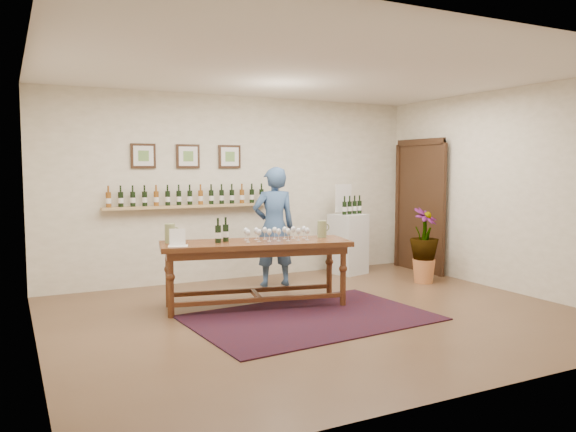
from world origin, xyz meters
name	(u,v)px	position (x,y,z in m)	size (l,w,h in m)	color
ground	(319,315)	(0.00, 0.00, 0.00)	(6.00, 6.00, 0.00)	brown
room_shell	(375,205)	(2.11, 1.86, 1.12)	(6.00, 6.00, 6.00)	#EDE3C9
rug	(311,318)	(-0.15, -0.07, 0.01)	(2.68, 1.79, 0.01)	#430F0B
tasting_table	(256,251)	(-0.49, 0.71, 0.69)	(2.40, 1.19, 0.82)	#441C11
table_glasses	(277,234)	(-0.21, 0.70, 0.90)	(1.16, 0.27, 0.16)	silver
table_bottles	(222,230)	(-0.89, 0.82, 0.96)	(0.27, 0.15, 0.29)	black
pitcher_left	(170,233)	(-1.47, 1.03, 0.93)	(0.15, 0.15, 0.23)	olive
pitcher_right	(322,229)	(0.43, 0.67, 0.92)	(0.14, 0.14, 0.22)	olive
menu_card	(177,237)	(-1.46, 0.73, 0.92)	(0.22, 0.16, 0.20)	silver
display_pedestal	(348,244)	(1.72, 2.04, 0.48)	(0.48, 0.48, 0.97)	silver
pedestal_bottles	(352,205)	(1.76, 2.00, 1.11)	(0.29, 0.08, 0.29)	black
info_sign	(343,198)	(1.71, 2.18, 1.22)	(0.37, 0.02, 0.50)	silver
potted_plant	(424,245)	(2.32, 0.90, 0.56)	(0.67, 0.67, 0.97)	#BD713F
person	(274,227)	(0.24, 1.72, 0.86)	(0.63, 0.41, 1.72)	#324E77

